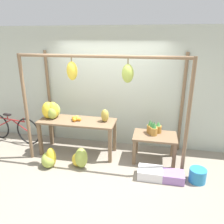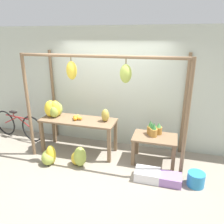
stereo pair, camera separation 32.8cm
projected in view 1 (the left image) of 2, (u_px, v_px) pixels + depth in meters
ground_plane at (99, 172)px, 4.37m from camera, size 20.00×20.00×0.00m
shop_wall_back at (113, 88)px, 5.18m from camera, size 8.00×0.08×2.80m
stall_awning at (104, 90)px, 4.35m from camera, size 3.29×1.16×2.26m
display_table_main at (77, 125)px, 4.89m from camera, size 1.70×0.63×0.80m
display_table_side at (155, 140)px, 4.64m from camera, size 0.91×0.60×0.59m
banana_pile_on_table at (52, 111)px, 4.92m from camera, size 0.43×0.41×0.39m
orange_pile at (76, 119)px, 4.81m from camera, size 0.24×0.22×0.10m
pineapple_cluster at (154, 128)px, 4.64m from camera, size 0.32×0.30×0.30m
banana_pile_ground_left at (49, 159)px, 4.51m from camera, size 0.41×0.44×0.43m
banana_pile_ground_right at (80, 158)px, 4.48m from camera, size 0.42×0.36×0.43m
fruit_crate_white at (150, 173)px, 4.18m from camera, size 0.46×0.35×0.19m
blue_bucket at (198, 175)px, 4.04m from camera, size 0.31×0.31×0.26m
parked_bicycle at (13, 128)px, 5.55m from camera, size 1.64×0.31×0.73m
papaya_pile at (105, 116)px, 4.75m from camera, size 0.22×0.26×0.28m
fruit_crate_purple at (172, 176)px, 4.09m from camera, size 0.42×0.31×0.17m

